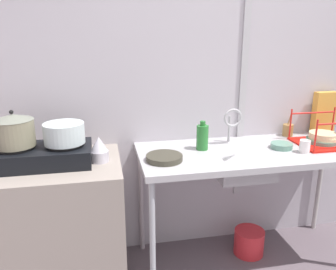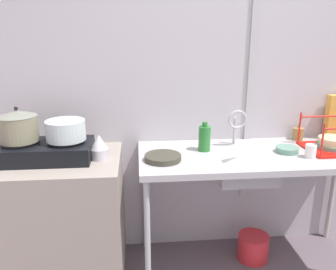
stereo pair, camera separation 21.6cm
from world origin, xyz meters
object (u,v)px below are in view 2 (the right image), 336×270
at_px(pot_on_right_burner, 66,130).
at_px(bucket_on_floor, 253,247).
at_px(percolator, 99,147).
at_px(sink_basin, 244,166).
at_px(cup_by_rack, 311,151).
at_px(bottle_by_sink, 204,138).
at_px(stove, 45,151).
at_px(pot_on_left_burner, 18,126).
at_px(small_bowl_on_drainboard, 287,150).
at_px(frying_pan, 163,158).
at_px(utensil_jar, 298,134).
at_px(faucet, 237,122).
at_px(dish_rack, 333,144).

xyz_separation_m(pot_on_right_burner, bucket_on_floor, (1.27, 0.06, -0.95)).
distance_m(percolator, sink_basin, 0.95).
xyz_separation_m(percolator, cup_by_rack, (1.33, -0.10, -0.03)).
xyz_separation_m(pot_on_right_burner, cup_by_rack, (1.52, -0.12, -0.14)).
bearing_deg(bottle_by_sink, sink_basin, -17.04).
xyz_separation_m(stove, bottle_by_sink, (1.02, 0.08, 0.03)).
relative_size(pot_on_left_burner, small_bowl_on_drainboard, 1.60).
distance_m(pot_on_right_burner, bottle_by_sink, 0.89).
distance_m(frying_pan, cup_by_rack, 0.93).
distance_m(pot_on_right_burner, percolator, 0.23).
height_order(percolator, utensil_jar, utensil_jar).
distance_m(stove, pot_on_right_burner, 0.19).
bearing_deg(sink_basin, frying_pan, -171.96).
height_order(pot_on_right_burner, utensil_jar, pot_on_right_burner).
height_order(cup_by_rack, bottle_by_sink, bottle_by_sink).
xyz_separation_m(frying_pan, bottle_by_sink, (0.29, 0.16, 0.07)).
bearing_deg(faucet, utensil_jar, 11.26).
height_order(percolator, sink_basin, percolator).
relative_size(sink_basin, frying_pan, 1.65).
xyz_separation_m(sink_basin, bottle_by_sink, (-0.26, 0.08, 0.17)).
relative_size(pot_on_left_burner, cup_by_rack, 2.73).
bearing_deg(cup_by_rack, bottle_by_sink, 163.10).
bearing_deg(utensil_jar, pot_on_right_burner, -171.04).
distance_m(sink_basin, bucket_on_floor, 0.69).
xyz_separation_m(percolator, small_bowl_on_drainboard, (1.22, 0.01, -0.06)).
height_order(stove, faucet, faucet).
bearing_deg(pot_on_left_burner, small_bowl_on_drainboard, -0.27).
bearing_deg(sink_basin, stove, 179.97).
bearing_deg(bucket_on_floor, sink_basin, -157.05).
xyz_separation_m(small_bowl_on_drainboard, bottle_by_sink, (-0.54, 0.09, 0.07)).
bearing_deg(cup_by_rack, pot_on_left_burner, 176.28).
height_order(sink_basin, bottle_by_sink, bottle_by_sink).
xyz_separation_m(percolator, frying_pan, (0.39, -0.06, -0.06)).
xyz_separation_m(pot_on_left_burner, bucket_on_floor, (1.55, 0.06, -0.98)).
height_order(utensil_jar, bucket_on_floor, utensil_jar).
height_order(pot_on_left_burner, faucet, pot_on_left_burner).
height_order(faucet, utensil_jar, faucet).
relative_size(dish_rack, small_bowl_on_drainboard, 2.53).
relative_size(frying_pan, dish_rack, 0.62).
bearing_deg(stove, pot_on_left_burner, 180.00).
xyz_separation_m(stove, pot_on_right_burner, (0.14, 0.00, 0.13)).
bearing_deg(faucet, bucket_on_floor, -33.45).
relative_size(percolator, frying_pan, 0.69).
bearing_deg(bucket_on_floor, dish_rack, -4.43).
distance_m(small_bowl_on_drainboard, bottle_by_sink, 0.55).
bearing_deg(faucet, small_bowl_on_drainboard, -28.51).
distance_m(faucet, bucket_on_floor, 0.95).
bearing_deg(dish_rack, sink_basin, -178.23).
distance_m(pot_on_left_burner, faucet, 1.41).
xyz_separation_m(sink_basin, dish_rack, (0.61, 0.02, 0.13)).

